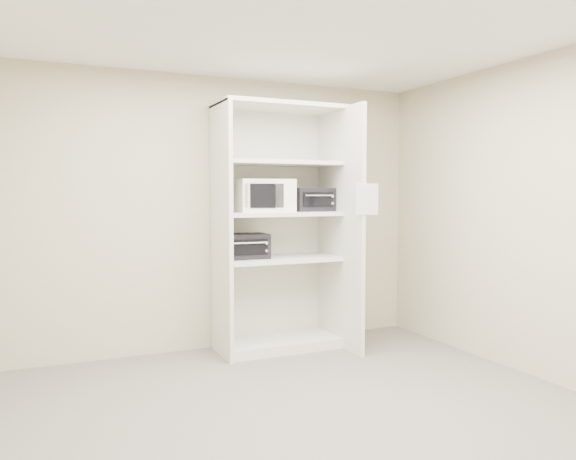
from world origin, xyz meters
name	(u,v)px	position (x,y,z in m)	size (l,w,h in m)	color
floor	(294,420)	(0.00, 0.00, 0.00)	(4.50, 4.00, 0.01)	#5E5852
ceiling	(294,17)	(0.00, 0.00, 2.70)	(4.50, 4.00, 0.01)	white
wall_back	(210,214)	(0.00, 2.00, 1.35)	(4.50, 0.02, 2.70)	#BDB294
wall_front	(538,250)	(0.00, -2.00, 1.35)	(4.50, 0.02, 2.70)	#BDB294
wall_right	(539,217)	(2.25, 0.00, 1.35)	(0.02, 4.00, 2.70)	#BDB294
shelving_unit	(283,236)	(0.67, 1.70, 1.13)	(1.24, 0.92, 2.42)	silver
microwave	(264,196)	(0.47, 1.71, 1.53)	(0.53, 0.40, 0.32)	white
toaster_oven_upper	(311,200)	(0.98, 1.72, 1.49)	(0.41, 0.31, 0.24)	black
toaster_oven_lower	(245,246)	(0.27, 1.74, 1.04)	(0.43, 0.33, 0.24)	black
paper_sign	(367,199)	(1.25, 1.07, 1.50)	(0.23, 0.01, 0.29)	white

